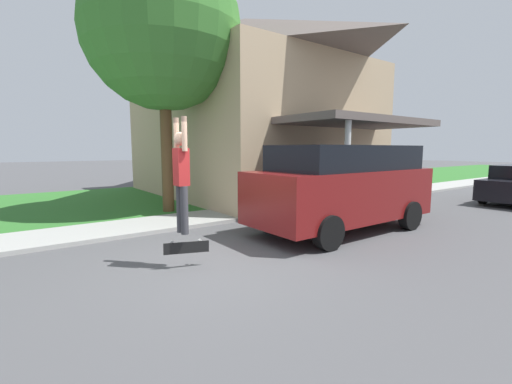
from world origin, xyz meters
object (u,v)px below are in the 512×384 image
object	(u,v)px
lawn_tree_near	(163,31)
suv_parked	(343,185)
skateboard	(186,247)
skateboarder	(181,174)

from	to	relation	value
lawn_tree_near	suv_parked	distance (m)	7.09
lawn_tree_near	skateboard	bearing A→B (deg)	-18.68
lawn_tree_near	skateboarder	xyz separation A→B (m)	(5.03, -1.76, -3.97)
suv_parked	skateboard	xyz separation A→B (m)	(0.19, -4.34, -0.80)
lawn_tree_near	skateboard	size ratio (longest dim) A/B	10.61
skateboarder	suv_parked	bearing A→B (deg)	92.33
suv_parked	skateboarder	xyz separation A→B (m)	(0.18, -4.39, 0.48)
skateboarder	skateboard	distance (m)	1.28
suv_parked	skateboard	world-z (taller)	suv_parked
lawn_tree_near	skateboarder	size ratio (longest dim) A/B	4.04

